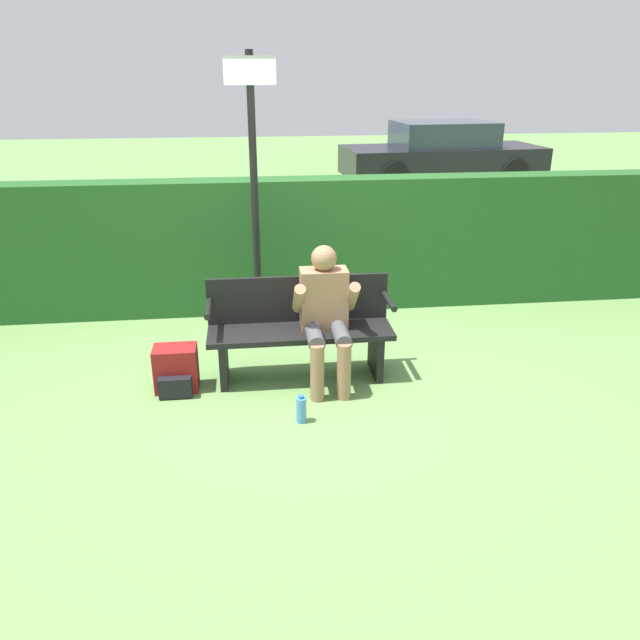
{
  "coord_description": "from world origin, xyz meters",
  "views": [
    {
      "loc": [
        -0.39,
        -4.69,
        2.43
      ],
      "look_at": [
        0.15,
        -0.1,
        0.55
      ],
      "focal_mm": 35.0,
      "sensor_mm": 36.0,
      "label": 1
    }
  ],
  "objects_px": {
    "water_bottle": "(301,409)",
    "signpost": "(254,179)",
    "park_bench": "(300,328)",
    "person_seated": "(325,310)",
    "backpack": "(176,370)",
    "parked_car": "(442,154)"
  },
  "relations": [
    {
      "from": "water_bottle",
      "to": "signpost",
      "type": "distance_m",
      "value": 2.32
    },
    {
      "from": "park_bench",
      "to": "water_bottle",
      "type": "distance_m",
      "value": 0.84
    },
    {
      "from": "water_bottle",
      "to": "signpost",
      "type": "bearing_deg",
      "value": 97.86
    },
    {
      "from": "person_seated",
      "to": "backpack",
      "type": "bearing_deg",
      "value": -178.36
    },
    {
      "from": "person_seated",
      "to": "parked_car",
      "type": "bearing_deg",
      "value": 67.72
    },
    {
      "from": "park_bench",
      "to": "signpost",
      "type": "relative_size",
      "value": 0.59
    },
    {
      "from": "person_seated",
      "to": "backpack",
      "type": "distance_m",
      "value": 1.3
    },
    {
      "from": "parked_car",
      "to": "water_bottle",
      "type": "bearing_deg",
      "value": -116.75
    },
    {
      "from": "park_bench",
      "to": "backpack",
      "type": "xyz_separation_m",
      "value": [
        -1.02,
        -0.16,
        -0.25
      ]
    },
    {
      "from": "backpack",
      "to": "water_bottle",
      "type": "relative_size",
      "value": 1.68
    },
    {
      "from": "backpack",
      "to": "signpost",
      "type": "distance_m",
      "value": 1.93
    },
    {
      "from": "backpack",
      "to": "signpost",
      "type": "bearing_deg",
      "value": 60.57
    },
    {
      "from": "water_bottle",
      "to": "signpost",
      "type": "height_order",
      "value": "signpost"
    },
    {
      "from": "person_seated",
      "to": "signpost",
      "type": "distance_m",
      "value": 1.57
    },
    {
      "from": "backpack",
      "to": "person_seated",
      "type": "bearing_deg",
      "value": 1.64
    },
    {
      "from": "park_bench",
      "to": "parked_car",
      "type": "bearing_deg",
      "value": 66.41
    },
    {
      "from": "person_seated",
      "to": "water_bottle",
      "type": "bearing_deg",
      "value": -111.74
    },
    {
      "from": "water_bottle",
      "to": "park_bench",
      "type": "bearing_deg",
      "value": 85.51
    },
    {
      "from": "person_seated",
      "to": "water_bottle",
      "type": "distance_m",
      "value": 0.87
    },
    {
      "from": "person_seated",
      "to": "backpack",
      "type": "height_order",
      "value": "person_seated"
    },
    {
      "from": "water_bottle",
      "to": "signpost",
      "type": "relative_size",
      "value": 0.08
    },
    {
      "from": "backpack",
      "to": "parked_car",
      "type": "height_order",
      "value": "parked_car"
    }
  ]
}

